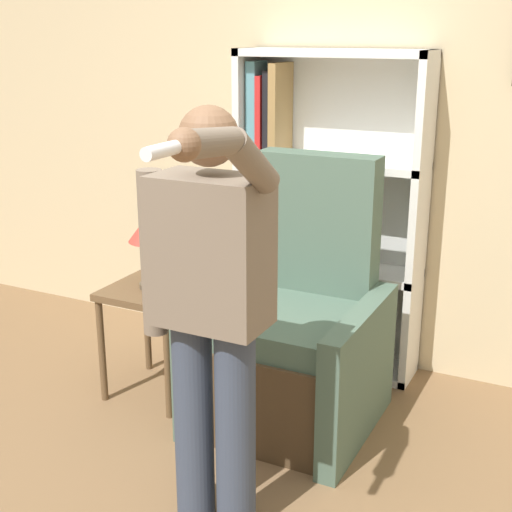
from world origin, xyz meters
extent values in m
cube|color=beige|center=(0.00, 2.03, 1.40)|extent=(8.00, 0.06, 2.80)
cube|color=white|center=(-0.53, 1.85, 0.87)|extent=(0.04, 0.28, 1.74)
cube|color=white|center=(0.46, 1.85, 0.87)|extent=(0.04, 0.28, 1.74)
cube|color=white|center=(-0.03, 1.98, 0.87)|extent=(1.03, 0.01, 1.74)
cube|color=white|center=(-0.03, 1.85, 0.02)|extent=(1.03, 0.28, 0.04)
cube|color=white|center=(-0.03, 1.85, 0.58)|extent=(1.03, 0.28, 0.04)
cube|color=white|center=(-0.03, 1.85, 1.16)|extent=(1.03, 0.28, 0.04)
cube|color=white|center=(-0.03, 1.85, 1.72)|extent=(1.03, 0.28, 0.04)
cube|color=#BC4C56|center=(-0.47, 1.85, 0.22)|extent=(0.05, 0.22, 0.36)
cube|color=#1E47B2|center=(-0.41, 1.85, 0.29)|extent=(0.05, 0.17, 0.50)
cube|color=#BC4C56|center=(-0.35, 1.85, 0.24)|extent=(0.05, 0.19, 0.41)
cube|color=purple|center=(-0.30, 1.85, 0.26)|extent=(0.04, 0.18, 0.43)
cube|color=black|center=(-0.26, 1.85, 0.26)|extent=(0.02, 0.20, 0.44)
cube|color=white|center=(-0.48, 1.85, 0.77)|extent=(0.04, 0.22, 0.33)
cube|color=gold|center=(-0.43, 1.85, 0.86)|extent=(0.04, 0.18, 0.51)
cube|color=#1E47B2|center=(-0.39, 1.85, 0.84)|extent=(0.02, 0.21, 0.49)
cube|color=gold|center=(-0.35, 1.85, 0.77)|extent=(0.04, 0.21, 0.33)
cube|color=black|center=(-0.32, 1.85, 0.80)|extent=(0.03, 0.21, 0.41)
cube|color=#5B99A8|center=(-0.47, 1.85, 1.43)|extent=(0.05, 0.16, 0.49)
cube|color=red|center=(-0.42, 1.85, 1.39)|extent=(0.03, 0.18, 0.42)
cube|color=black|center=(-0.37, 1.85, 1.40)|extent=(0.04, 0.16, 0.45)
cube|color=#9E7A47|center=(-0.32, 1.85, 1.42)|extent=(0.04, 0.23, 0.49)
cube|color=#4C3823|center=(0.05, 1.15, 0.23)|extent=(0.60, 0.74, 0.46)
cube|color=#4C6656|center=(0.05, 1.11, 0.52)|extent=(0.56, 0.62, 0.12)
cube|color=#4C6656|center=(0.05, 1.49, 0.75)|extent=(0.60, 0.16, 1.04)
cube|color=#4C6656|center=(-0.30, 1.15, 0.32)|extent=(0.10, 0.82, 0.64)
cube|color=#4C6656|center=(0.40, 1.15, 0.32)|extent=(0.10, 0.82, 0.64)
cylinder|color=#384256|center=(0.01, 0.35, 0.42)|extent=(0.15, 0.15, 0.83)
cylinder|color=#384256|center=(0.19, 0.35, 0.42)|extent=(0.15, 0.15, 0.83)
cube|color=#756656|center=(0.10, 0.35, 1.10)|extent=(0.40, 0.24, 0.53)
sphere|color=brown|center=(0.10, 0.35, 1.50)|extent=(0.20, 0.20, 0.20)
cylinder|color=#756656|center=(-0.14, 0.35, 1.06)|extent=(0.09, 0.09, 0.62)
cylinder|color=#756656|center=(0.32, 0.24, 1.44)|extent=(0.09, 0.28, 0.23)
cylinder|color=#756656|center=(0.32, -0.01, 1.54)|extent=(0.08, 0.27, 0.10)
sphere|color=brown|center=(0.32, -0.14, 1.55)|extent=(0.09, 0.09, 0.09)
cylinder|color=white|center=(0.32, -0.23, 1.55)|extent=(0.04, 0.15, 0.04)
cube|color=brown|center=(-0.69, 1.12, 0.57)|extent=(0.45, 0.45, 0.04)
cylinder|color=brown|center=(-0.89, 0.93, 0.27)|extent=(0.04, 0.04, 0.55)
cylinder|color=brown|center=(-0.49, 0.93, 0.27)|extent=(0.04, 0.04, 0.55)
cylinder|color=brown|center=(-0.89, 1.32, 0.27)|extent=(0.04, 0.04, 0.55)
cylinder|color=brown|center=(-0.49, 1.32, 0.27)|extent=(0.04, 0.04, 0.55)
cylinder|color=#4C4233|center=(-0.69, 1.12, 0.60)|extent=(0.15, 0.15, 0.02)
cylinder|color=#4C4233|center=(-0.69, 1.12, 0.72)|extent=(0.04, 0.04, 0.22)
cone|color=#B2382D|center=(-0.69, 1.12, 0.91)|extent=(0.23, 0.23, 0.16)
camera|label=1|loc=(1.29, -1.68, 1.82)|focal=50.00mm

